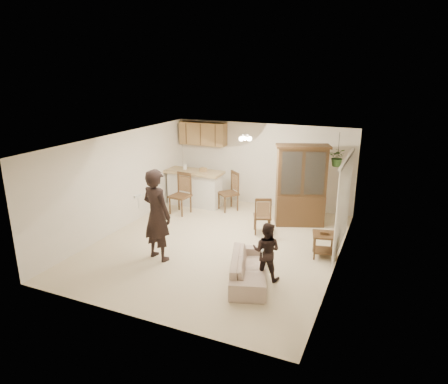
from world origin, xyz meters
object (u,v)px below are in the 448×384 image
at_px(adult, 157,220).
at_px(chair_hutch_right, 262,222).
at_px(child, 266,247).
at_px(chair_bar, 180,202).
at_px(sofa, 249,263).
at_px(chair_hutch_left, 228,199).
at_px(china_hutch, 301,186).
at_px(side_table, 323,245).

distance_m(adult, chair_hutch_right, 2.89).
height_order(child, chair_bar, child).
distance_m(sofa, chair_hutch_right, 2.46).
bearing_deg(chair_hutch_right, chair_hutch_left, -63.33).
xyz_separation_m(chair_bar, chair_hutch_right, (2.63, -0.41, -0.06)).
height_order(adult, child, adult).
xyz_separation_m(sofa, chair_hutch_left, (-2.00, 3.65, -0.04)).
relative_size(china_hutch, chair_hutch_left, 1.89).
bearing_deg(side_table, adult, -154.97).
relative_size(child, chair_bar, 1.15).
relative_size(chair_bar, chair_hutch_right, 1.20).
xyz_separation_m(adult, side_table, (3.31, 1.55, -0.62)).
xyz_separation_m(adult, chair_hutch_left, (0.15, 3.56, -0.58)).
height_order(side_table, chair_bar, chair_bar).
height_order(chair_bar, chair_hutch_left, chair_bar).
height_order(adult, china_hutch, china_hutch).
bearing_deg(adult, sofa, -167.73).
height_order(china_hutch, chair_hutch_right, china_hutch).
bearing_deg(adult, side_table, -140.23).
bearing_deg(china_hutch, adult, -147.16).
xyz_separation_m(chair_hutch_left, chair_hutch_right, (1.48, -1.25, -0.05)).
xyz_separation_m(sofa, chair_bar, (-3.15, 2.81, -0.03)).
bearing_deg(child, sofa, 33.24).
bearing_deg(chair_hutch_right, side_table, 132.63).
distance_m(china_hutch, chair_hutch_right, 1.44).
relative_size(sofa, chair_hutch_right, 1.91).
relative_size(child, china_hutch, 0.62).
bearing_deg(chair_hutch_right, child, 87.22).
xyz_separation_m(china_hutch, chair_hutch_right, (-0.73, -0.95, -0.79)).
xyz_separation_m(child, china_hutch, (-0.08, 3.16, 0.39)).
bearing_deg(chair_bar, chair_hutch_right, -1.50).
distance_m(sofa, child, 0.47).
bearing_deg(child, side_table, -122.86).
relative_size(chair_hutch_left, chair_hutch_right, 1.17).
height_order(chair_bar, chair_hutch_right, chair_bar).
bearing_deg(chair_hutch_right, adult, 31.76).
bearing_deg(chair_hutch_right, sofa, 79.34).
bearing_deg(china_hutch, sofa, -114.74).
height_order(adult, side_table, adult).
bearing_deg(side_table, chair_hutch_right, 155.68).
distance_m(china_hutch, chair_bar, 3.48).
height_order(side_table, chair_hutch_left, chair_hutch_left).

